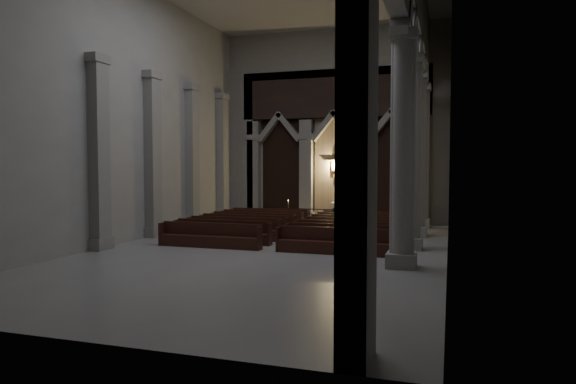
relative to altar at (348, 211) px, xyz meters
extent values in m
plane|color=gray|center=(-0.97, -11.24, -0.67)|extent=(24.00, 24.00, 0.00)
cube|color=#9A9890|center=(-0.97, 0.76, 5.33)|extent=(14.00, 0.10, 12.00)
cube|color=#9A9890|center=(-0.97, -23.24, 5.33)|extent=(14.00, 0.10, 12.00)
cube|color=#9A9890|center=(-7.97, -11.24, 5.33)|extent=(0.10, 24.00, 12.00)
cube|color=#9A9890|center=(6.03, -11.24, 5.33)|extent=(0.10, 24.00, 12.00)
cube|color=gray|center=(-6.37, 0.26, 2.53)|extent=(0.80, 0.50, 6.40)
cube|color=gray|center=(-6.37, 0.26, -0.42)|extent=(1.05, 0.70, 0.50)
cube|color=gray|center=(-6.37, 0.26, 4.68)|extent=(1.00, 0.65, 0.35)
cube|color=gray|center=(-2.77, 0.26, 2.53)|extent=(0.80, 0.50, 6.40)
cube|color=gray|center=(-2.77, 0.26, -0.42)|extent=(1.05, 0.70, 0.50)
cube|color=gray|center=(-2.77, 0.26, 4.68)|extent=(1.00, 0.65, 0.35)
cube|color=gray|center=(0.83, 0.26, 2.53)|extent=(0.80, 0.50, 6.40)
cube|color=gray|center=(0.83, 0.26, -0.42)|extent=(1.05, 0.70, 0.50)
cube|color=gray|center=(0.83, 0.26, 4.68)|extent=(1.00, 0.65, 0.35)
cube|color=gray|center=(4.43, 0.26, 2.53)|extent=(0.80, 0.50, 6.40)
cube|color=gray|center=(4.43, 0.26, -0.42)|extent=(1.05, 0.70, 0.50)
cube|color=gray|center=(4.43, 0.26, 4.68)|extent=(1.00, 0.65, 0.35)
cube|color=black|center=(-4.57, 0.61, 2.83)|extent=(2.60, 0.15, 7.00)
cube|color=tan|center=(-0.97, 0.61, 2.83)|extent=(2.60, 0.15, 7.00)
cube|color=black|center=(2.63, 0.61, 2.83)|extent=(2.60, 0.15, 7.00)
cube|color=black|center=(-0.97, 0.26, 7.33)|extent=(12.00, 0.50, 3.00)
cube|color=gray|center=(-7.17, 0.26, 3.83)|extent=(1.60, 0.50, 9.00)
cube|color=gray|center=(5.23, 0.26, 3.83)|extent=(1.60, 0.50, 9.00)
cube|color=gray|center=(-0.97, 0.26, 9.83)|extent=(14.00, 0.50, 3.00)
plane|color=#FFCC72|center=(-0.97, 0.58, 2.83)|extent=(1.50, 0.00, 1.50)
cube|color=brown|center=(-0.97, 0.49, 2.83)|extent=(0.13, 0.08, 1.80)
cube|color=brown|center=(-0.97, 0.49, 3.18)|extent=(1.10, 0.08, 0.13)
cube|color=tan|center=(-0.97, 0.43, 2.78)|extent=(0.26, 0.10, 0.60)
sphere|color=tan|center=(-0.97, 0.43, 3.18)|extent=(0.17, 0.17, 0.17)
cylinder|color=tan|center=(-1.23, 0.43, 3.15)|extent=(0.45, 0.08, 0.08)
cylinder|color=tan|center=(-0.71, 0.43, 3.15)|extent=(0.45, 0.08, 0.08)
cube|color=gray|center=(4.53, -1.74, -0.42)|extent=(1.00, 1.00, 0.50)
cylinder|color=gray|center=(4.53, -1.74, 3.33)|extent=(0.70, 0.70, 7.50)
cube|color=gray|center=(4.53, -1.74, 7.18)|extent=(0.95, 0.95, 0.35)
cube|color=gray|center=(4.53, -5.74, -0.42)|extent=(1.00, 1.00, 0.50)
cylinder|color=gray|center=(4.53, -5.74, 3.33)|extent=(0.70, 0.70, 7.50)
cube|color=gray|center=(4.53, -5.74, 7.18)|extent=(0.95, 0.95, 0.35)
cube|color=gray|center=(4.53, -9.74, -0.42)|extent=(1.00, 1.00, 0.50)
cylinder|color=gray|center=(4.53, -9.74, 3.33)|extent=(0.70, 0.70, 7.50)
cube|color=gray|center=(4.53, -9.74, 7.18)|extent=(0.95, 0.95, 0.35)
cube|color=gray|center=(4.53, -13.74, -0.42)|extent=(1.00, 1.00, 0.50)
cylinder|color=gray|center=(4.53, -13.74, 3.33)|extent=(0.70, 0.70, 7.50)
cube|color=gray|center=(4.53, -13.74, 7.18)|extent=(0.95, 0.95, 0.35)
cube|color=gray|center=(4.53, 0.16, 3.93)|extent=(0.55, 1.20, 9.20)
cube|color=gray|center=(4.53, -22.64, 3.93)|extent=(0.55, 1.20, 9.20)
cube|color=gray|center=(-7.72, -1.74, -0.42)|extent=(0.60, 1.00, 0.50)
cube|color=gray|center=(-7.72, -1.74, 3.33)|extent=(0.50, 0.80, 7.50)
cube|color=gray|center=(-7.72, -1.74, 7.18)|extent=(0.60, 1.00, 0.35)
cube|color=gray|center=(-7.72, -5.74, -0.42)|extent=(0.60, 1.00, 0.50)
cube|color=gray|center=(-7.72, -5.74, 3.33)|extent=(0.50, 0.80, 7.50)
cube|color=gray|center=(-7.72, -5.74, 7.18)|extent=(0.60, 1.00, 0.35)
cube|color=gray|center=(-7.72, -9.74, -0.42)|extent=(0.60, 1.00, 0.50)
cube|color=gray|center=(-7.72, -9.74, 3.33)|extent=(0.50, 0.80, 7.50)
cube|color=gray|center=(-7.72, -9.74, 7.18)|extent=(0.60, 1.00, 0.35)
cube|color=gray|center=(-7.72, -13.74, -0.42)|extent=(0.60, 1.00, 0.50)
cube|color=gray|center=(-7.72, -13.74, 3.33)|extent=(0.50, 0.80, 7.50)
cube|color=gray|center=(-7.72, -13.74, 7.18)|extent=(0.60, 1.00, 0.35)
cube|color=gray|center=(-0.97, -0.64, -0.59)|extent=(8.50, 2.60, 0.15)
cube|color=beige|center=(0.00, 0.00, -0.02)|extent=(1.86, 0.72, 0.98)
cube|color=white|center=(0.00, 0.00, 0.49)|extent=(2.02, 0.81, 0.04)
cube|color=black|center=(-0.97, -1.99, 0.22)|extent=(4.63, 0.05, 0.05)
cube|color=black|center=(-3.28, -1.99, -0.20)|extent=(0.09, 0.09, 0.93)
cube|color=black|center=(1.35, -1.99, -0.20)|extent=(0.09, 0.09, 0.93)
cylinder|color=black|center=(-2.82, -1.99, -0.23)|extent=(0.02, 0.02, 0.85)
cylinder|color=black|center=(-2.36, -1.99, -0.23)|extent=(0.02, 0.02, 0.85)
cylinder|color=black|center=(-1.89, -1.99, -0.23)|extent=(0.02, 0.02, 0.85)
cylinder|color=black|center=(-1.43, -1.99, -0.23)|extent=(0.02, 0.02, 0.85)
cylinder|color=black|center=(-0.97, -1.99, -0.23)|extent=(0.02, 0.02, 0.85)
cylinder|color=black|center=(-0.50, -1.99, -0.23)|extent=(0.02, 0.02, 0.85)
cylinder|color=black|center=(-0.04, -1.99, -0.23)|extent=(0.02, 0.02, 0.85)
cylinder|color=black|center=(0.42, -1.99, -0.23)|extent=(0.02, 0.02, 0.85)
cylinder|color=black|center=(0.89, -1.99, -0.23)|extent=(0.02, 0.02, 0.85)
cylinder|color=#AE9535|center=(-3.42, -1.48, -0.64)|extent=(0.23, 0.23, 0.05)
cylinder|color=#AE9535|center=(-3.42, -1.48, -0.09)|extent=(0.03, 0.03, 1.10)
cylinder|color=#AE9535|center=(-3.42, -1.48, 0.46)|extent=(0.11, 0.11, 0.02)
cylinder|color=#EFE5C9|center=(-3.42, -1.48, 0.56)|extent=(0.05, 0.05, 0.19)
sphere|color=#E69950|center=(-3.42, -1.48, 0.67)|extent=(0.04, 0.04, 0.04)
cylinder|color=#AE9535|center=(1.65, -1.41, -0.64)|extent=(0.27, 0.27, 0.06)
cylinder|color=#AE9535|center=(1.65, -1.41, 0.01)|extent=(0.04, 0.04, 1.29)
cylinder|color=#AE9535|center=(1.65, -1.41, 0.65)|extent=(0.13, 0.13, 0.02)
cylinder|color=#EFE5C9|center=(1.65, -1.41, 0.77)|extent=(0.05, 0.05, 0.22)
sphere|color=#E69950|center=(1.65, -1.41, 0.90)|extent=(0.05, 0.05, 0.05)
cube|color=black|center=(-3.67, -4.30, -0.42)|extent=(4.59, 0.44, 0.49)
cube|color=black|center=(-3.67, -4.09, 0.10)|extent=(4.59, 0.08, 0.55)
cube|color=black|center=(-5.96, -4.30, -0.17)|extent=(0.07, 0.49, 0.98)
cube|color=black|center=(-1.37, -4.30, -0.17)|extent=(0.07, 0.49, 0.98)
cube|color=black|center=(1.73, -4.30, -0.42)|extent=(4.59, 0.44, 0.49)
cube|color=black|center=(1.73, -4.09, 0.10)|extent=(4.59, 0.08, 0.55)
cube|color=black|center=(-0.56, -4.30, -0.17)|extent=(0.07, 0.49, 0.98)
cube|color=black|center=(4.03, -4.30, -0.17)|extent=(0.07, 0.49, 0.98)
cube|color=black|center=(-3.67, -5.56, -0.42)|extent=(4.59, 0.44, 0.49)
cube|color=black|center=(-3.67, -5.35, 0.10)|extent=(4.59, 0.08, 0.55)
cube|color=black|center=(-5.96, -5.56, -0.17)|extent=(0.07, 0.49, 0.98)
cube|color=black|center=(-1.37, -5.56, -0.17)|extent=(0.07, 0.49, 0.98)
cube|color=black|center=(1.73, -5.56, -0.42)|extent=(4.59, 0.44, 0.49)
cube|color=black|center=(1.73, -5.35, 0.10)|extent=(4.59, 0.08, 0.55)
cube|color=black|center=(-0.56, -5.56, -0.17)|extent=(0.07, 0.49, 0.98)
cube|color=black|center=(4.03, -5.56, -0.17)|extent=(0.07, 0.49, 0.98)
cube|color=black|center=(-3.67, -6.83, -0.42)|extent=(4.59, 0.44, 0.49)
cube|color=black|center=(-3.67, -6.62, 0.10)|extent=(4.59, 0.08, 0.55)
cube|color=black|center=(-5.96, -6.83, -0.17)|extent=(0.07, 0.49, 0.98)
cube|color=black|center=(-1.37, -6.83, -0.17)|extent=(0.07, 0.49, 0.98)
cube|color=black|center=(1.73, -6.83, -0.42)|extent=(4.59, 0.44, 0.49)
cube|color=black|center=(1.73, -6.62, 0.10)|extent=(4.59, 0.08, 0.55)
cube|color=black|center=(-0.56, -6.83, -0.17)|extent=(0.07, 0.49, 0.98)
cube|color=black|center=(4.03, -6.83, -0.17)|extent=(0.07, 0.49, 0.98)
cube|color=black|center=(-3.67, -8.09, -0.42)|extent=(4.59, 0.44, 0.49)
cube|color=black|center=(-3.67, -7.88, 0.10)|extent=(4.59, 0.08, 0.55)
cube|color=black|center=(-5.96, -8.09, -0.17)|extent=(0.07, 0.49, 0.98)
cube|color=black|center=(-1.37, -8.09, -0.17)|extent=(0.07, 0.49, 0.98)
cube|color=black|center=(1.73, -8.09, -0.42)|extent=(4.59, 0.44, 0.49)
cube|color=black|center=(1.73, -7.88, 0.10)|extent=(4.59, 0.08, 0.55)
cube|color=black|center=(-0.56, -8.09, -0.17)|extent=(0.07, 0.49, 0.98)
cube|color=black|center=(4.03, -8.09, -0.17)|extent=(0.07, 0.49, 0.98)
cube|color=black|center=(-3.67, -9.36, -0.42)|extent=(4.59, 0.44, 0.49)
cube|color=black|center=(-3.67, -9.15, 0.10)|extent=(4.59, 0.08, 0.55)
cube|color=black|center=(-5.96, -9.36, -0.17)|extent=(0.07, 0.49, 0.98)
cube|color=black|center=(-1.37, -9.36, -0.17)|extent=(0.07, 0.49, 0.98)
cube|color=black|center=(1.73, -9.36, -0.42)|extent=(4.59, 0.44, 0.49)
cube|color=black|center=(1.73, -9.15, 0.10)|extent=(4.59, 0.08, 0.55)
cube|color=black|center=(-0.56, -9.36, -0.17)|extent=(0.07, 0.49, 0.98)
cube|color=black|center=(4.03, -9.36, -0.17)|extent=(0.07, 0.49, 0.98)
cube|color=black|center=(-3.67, -10.62, -0.42)|extent=(4.59, 0.44, 0.49)
cube|color=black|center=(-3.67, -10.41, 0.10)|extent=(4.59, 0.08, 0.55)
cube|color=black|center=(-5.96, -10.62, -0.17)|extent=(0.07, 0.49, 0.98)
cube|color=black|center=(-1.37, -10.62, -0.17)|extent=(0.07, 0.49, 0.98)
cube|color=black|center=(1.73, -10.62, -0.42)|extent=(4.59, 0.44, 0.49)
cube|color=black|center=(1.73, -10.41, 0.10)|extent=(4.59, 0.08, 0.55)
cube|color=black|center=(-0.56, -10.62, -0.17)|extent=(0.07, 0.49, 0.98)
cube|color=black|center=(4.03, -10.62, -0.17)|extent=(0.07, 0.49, 0.98)
cube|color=black|center=(-3.67, -11.89, -0.42)|extent=(4.59, 0.44, 0.49)
cube|color=black|center=(-3.67, -11.68, 0.10)|extent=(4.59, 0.08, 0.55)
cube|color=black|center=(-5.96, -11.89, -0.17)|extent=(0.07, 0.49, 0.98)
cube|color=black|center=(-1.37, -11.89, -0.17)|extent=(0.07, 0.49, 0.98)
cube|color=black|center=(1.73, -11.89, -0.42)|extent=(4.59, 0.44, 0.49)
cube|color=black|center=(1.73, -11.68, 0.10)|extent=(4.59, 0.08, 0.55)
cube|color=black|center=(-0.56, -11.89, -0.17)|extent=(0.07, 0.49, 0.98)
cube|color=black|center=(4.03, -11.89, -0.17)|extent=(0.07, 0.49, 0.98)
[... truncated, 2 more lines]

